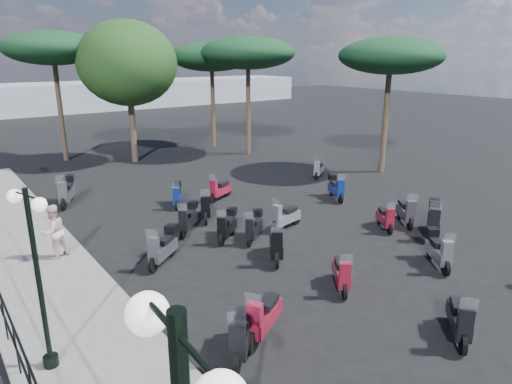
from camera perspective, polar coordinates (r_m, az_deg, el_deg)
ground at (r=14.01m, az=5.56°, el=-8.88°), size 120.00×120.00×0.00m
sidewalk at (r=13.83m, az=-24.63°, el=-10.48°), size 3.00×30.00×0.15m
lamp_post_1 at (r=9.47m, az=-25.69°, el=-8.73°), size 0.51×1.04×3.67m
pedestrian_far at (r=14.97m, az=-24.02°, el=-4.54°), size 0.99×0.90×1.66m
scooter_1 at (r=9.90m, az=-1.91°, el=-17.47°), size 1.26×1.37×1.40m
scooter_2 at (r=10.45m, az=0.96°, el=-15.43°), size 1.56×1.02×1.39m
scooter_3 at (r=14.03m, az=-11.55°, el=-6.86°), size 1.43×1.16×1.34m
scooter_4 at (r=16.29m, az=-8.48°, el=-3.41°), size 1.25×1.22×1.26m
scooter_5 at (r=20.55m, az=-22.60°, el=-0.05°), size 1.04×1.70×1.47m
scooter_7 at (r=14.02m, az=2.54°, el=-6.56°), size 1.18×1.51×1.43m
scooter_8 at (r=15.44m, az=-0.27°, el=-4.46°), size 1.26×1.08×1.21m
scooter_9 at (r=15.53m, az=-3.64°, el=-4.31°), size 1.31×1.09×1.24m
scooter_10 at (r=19.14m, az=-9.81°, el=-0.47°), size 0.92×1.34×1.19m
scooter_12 at (r=11.33m, az=24.10°, el=-14.43°), size 1.34×1.15×1.33m
scooter_13 at (r=12.57m, az=10.67°, el=-10.06°), size 1.06×1.30×1.26m
scooter_14 at (r=16.43m, az=3.68°, el=-3.18°), size 1.62×0.58×1.30m
scooter_15 at (r=19.76m, az=-4.55°, el=0.23°), size 1.48×0.82×1.26m
scooter_16 at (r=17.45m, az=-6.36°, el=-1.94°), size 0.99×1.56×1.38m
scooter_19 at (r=14.63m, az=21.86°, el=-6.84°), size 1.11×1.41×1.31m
scooter_20 at (r=17.73m, az=18.21°, el=-2.41°), size 1.14×1.43×1.37m
scooter_21 at (r=20.07m, az=10.01°, el=0.43°), size 0.93×1.49×1.29m
scooter_24 at (r=17.04m, az=15.88°, el=-3.21°), size 0.91×1.30×1.19m
scooter_25 at (r=16.99m, az=21.32°, el=-3.28°), size 1.62×1.19×1.47m
scooter_26 at (r=23.47m, az=7.83°, el=2.75°), size 1.30×0.93×1.19m
broadleaf_tree at (r=27.20m, az=-15.74°, el=15.20°), size 5.50×5.50×7.92m
pine_0 at (r=31.07m, az=-5.57°, el=16.48°), size 5.51×5.51×6.90m
pine_1 at (r=28.46m, az=-1.00°, el=16.99°), size 5.68×5.68×7.16m
pine_2 at (r=28.93m, az=-24.07°, el=16.07°), size 5.44×5.44×7.36m
pine_3 at (r=24.76m, az=16.47°, el=15.94°), size 5.26×5.26×6.91m
distant_hills at (r=55.15m, az=-27.97°, el=10.16°), size 70.00×8.00×3.00m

